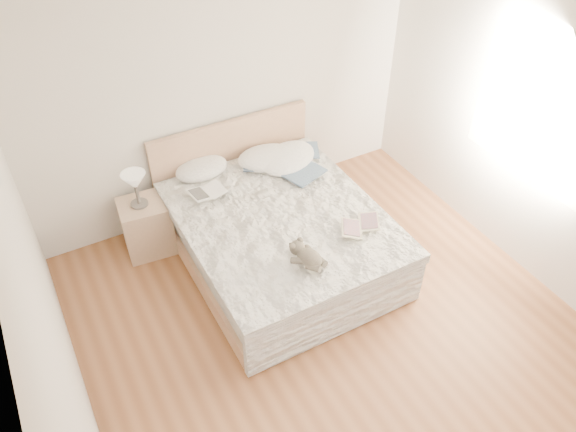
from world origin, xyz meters
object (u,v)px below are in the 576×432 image
object	(u,v)px
childrens_book	(360,225)
teddy_bear	(309,263)
bed	(277,234)
photo_book	(207,192)
nightstand	(147,226)
table_lamp	(135,183)

from	to	relation	value
childrens_book	teddy_bear	xyz separation A→B (m)	(-0.63, -0.19, 0.02)
bed	childrens_book	world-z (taller)	bed
childrens_book	photo_book	bearing A→B (deg)	163.70
nightstand	childrens_book	distance (m)	2.06
bed	childrens_book	bearing A→B (deg)	-47.27
bed	photo_book	bearing A→B (deg)	132.86
childrens_book	teddy_bear	size ratio (longest dim) A/B	1.25
bed	childrens_book	xyz separation A→B (m)	(0.52, -0.57, 0.32)
bed	childrens_book	distance (m)	0.84
bed	table_lamp	distance (m)	1.39
bed	teddy_bear	distance (m)	0.84
photo_book	teddy_bear	distance (m)	1.32
table_lamp	childrens_book	distance (m)	2.05
bed	photo_book	distance (m)	0.77
table_lamp	nightstand	bearing A→B (deg)	-15.82
teddy_bear	bed	bearing A→B (deg)	60.35
table_lamp	teddy_bear	bearing A→B (deg)	-57.27
photo_book	childrens_book	xyz separation A→B (m)	(0.99, -1.07, 0.00)
table_lamp	photo_book	world-z (taller)	table_lamp
table_lamp	teddy_bear	world-z (taller)	table_lamp
table_lamp	childrens_book	world-z (taller)	table_lamp
bed	teddy_bear	xyz separation A→B (m)	(-0.11, -0.76, 0.34)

